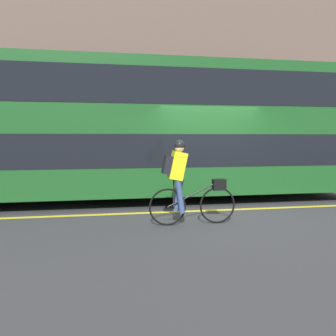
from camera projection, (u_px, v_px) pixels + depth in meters
name	position (u px, v px, depth m)	size (l,w,h in m)	color
ground_plane	(216.00, 212.00, 7.70)	(80.00, 80.00, 0.00)	#38383A
road_center_line	(214.00, 210.00, 7.82)	(50.00, 0.14, 0.01)	yellow
sidewalk_curb	(178.00, 183.00, 12.23)	(60.00, 2.16, 0.11)	#A8A399
building_facade	(172.00, 76.00, 13.06)	(60.00, 0.30, 8.37)	brown
bus	(139.00, 127.00, 8.95)	(11.66, 2.59, 3.67)	black
cyclist_on_bike	(184.00, 180.00, 6.44)	(1.76, 0.32, 1.69)	black
trash_bin	(37.00, 173.00, 11.26)	(0.50, 0.50, 0.83)	#515156
street_sign_post	(171.00, 146.00, 11.95)	(0.36, 0.09, 2.40)	#59595B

